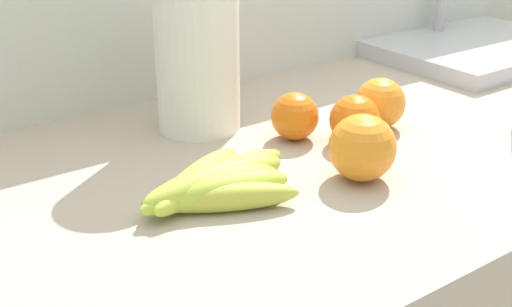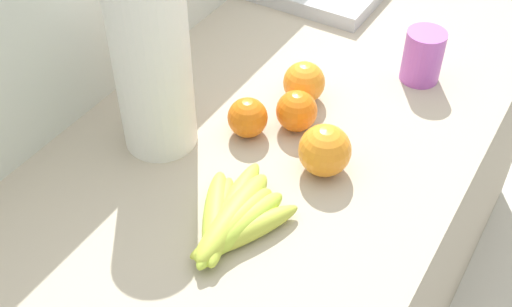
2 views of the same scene
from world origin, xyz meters
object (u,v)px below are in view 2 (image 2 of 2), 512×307
orange_right (248,118)px  orange_far_right (325,150)px  paper_towel_roll (153,66)px  banana_bunch (231,220)px  mug (423,56)px  orange_back_left (297,111)px  orange_center (304,82)px

orange_right → orange_far_right: size_ratio=0.81×
orange_far_right → paper_towel_roll: 0.29m
banana_bunch → mug: (0.48, -0.10, 0.03)m
orange_right → paper_towel_roll: 0.18m
orange_right → orange_back_left: (0.05, -0.06, 0.00)m
banana_bunch → orange_far_right: (0.18, -0.06, 0.02)m
orange_right → orange_back_left: 0.08m
orange_far_right → orange_back_left: bearing=51.1°
orange_back_left → orange_far_right: orange_far_right is taller
orange_far_right → mug: bearing=-7.7°
orange_far_right → paper_towel_roll: size_ratio=0.26×
orange_center → orange_far_right: size_ratio=0.89×
orange_back_left → mug: (0.24, -0.13, 0.01)m
orange_right → mug: (0.29, -0.19, 0.02)m
paper_towel_roll → mug: bearing=-38.6°
banana_bunch → orange_center: size_ratio=2.99×
mug → paper_towel_roll: bearing=141.4°
banana_bunch → orange_right: 0.21m
paper_towel_roll → mug: paper_towel_roll is taller
banana_bunch → mug: bearing=-11.5°
orange_back_left → mug: size_ratio=0.71×
orange_right → orange_far_right: bearing=-95.6°
banana_bunch → paper_towel_roll: 0.26m
orange_right → banana_bunch: bearing=-154.7°
orange_center → mug: (0.16, -0.15, 0.01)m
orange_center → orange_back_left: 0.08m
orange_right → paper_towel_roll: size_ratio=0.21×
orange_center → orange_back_left: (-0.07, -0.03, -0.00)m
orange_far_right → mug: mug is taller
banana_bunch → mug: size_ratio=2.25×
orange_center → orange_back_left: bearing=-161.1°
orange_right → orange_far_right: (-0.01, -0.15, 0.01)m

